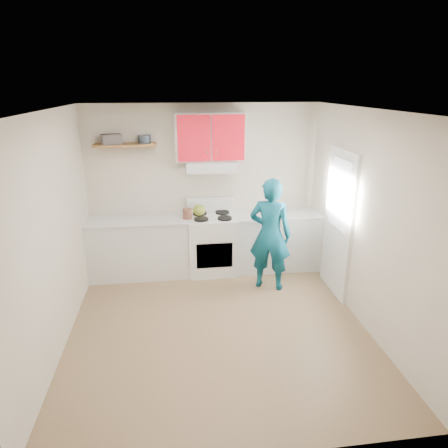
{
  "coord_description": "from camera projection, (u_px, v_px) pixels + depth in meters",
  "views": [
    {
      "loc": [
        -0.5,
        -4.27,
        2.85
      ],
      "look_at": [
        0.15,
        0.55,
        1.15
      ],
      "focal_mm": 32.01,
      "sensor_mm": 36.0,
      "label": 1
    }
  ],
  "objects": [
    {
      "name": "tin",
      "position": [
        144.0,
        139.0,
        5.87
      ],
      "size": [
        0.24,
        0.24,
        0.12
      ],
      "primitive_type": "cylinder",
      "rotation": [
        0.0,
        0.0,
        -0.33
      ],
      "color": "#333D4C",
      "rests_on": "shelf"
    },
    {
      "name": "cutting_board",
      "position": [
        268.0,
        215.0,
        6.3
      ],
      "size": [
        0.3,
        0.25,
        0.02
      ],
      "primitive_type": "cube",
      "rotation": [
        0.0,
        0.0,
        0.24
      ],
      "color": "olive",
      "rests_on": "counter_right"
    },
    {
      "name": "person",
      "position": [
        270.0,
        235.0,
        5.7
      ],
      "size": [
        0.71,
        0.61,
        1.65
      ],
      "primitive_type": "imported",
      "rotation": [
        0.0,
        0.0,
        2.72
      ],
      "color": "#0A4D62",
      "rests_on": "floor"
    },
    {
      "name": "left_wall",
      "position": [
        53.0,
        235.0,
        4.34
      ],
      "size": [
        0.04,
        3.8,
        2.6
      ],
      "primitive_type": "cube",
      "color": "beige",
      "rests_on": "floor"
    },
    {
      "name": "crock",
      "position": [
        187.0,
        214.0,
        6.07
      ],
      "size": [
        0.19,
        0.19,
        0.17
      ],
      "primitive_type": "cylinder",
      "rotation": [
        0.0,
        0.0,
        -0.43
      ],
      "color": "brown",
      "rests_on": "counter_left"
    },
    {
      "name": "shelf",
      "position": [
        125.0,
        145.0,
        5.82
      ],
      "size": [
        0.9,
        0.3,
        0.04
      ],
      "primitive_type": "cube",
      "color": "brown",
      "rests_on": "back_wall"
    },
    {
      "name": "door",
      "position": [
        338.0,
        224.0,
        5.54
      ],
      "size": [
        0.05,
        0.85,
        2.05
      ],
      "primitive_type": "cube",
      "color": "white",
      "rests_on": "floor"
    },
    {
      "name": "books",
      "position": [
        111.0,
        139.0,
        5.74
      ],
      "size": [
        0.32,
        0.27,
        0.14
      ],
      "primitive_type": "cube",
      "rotation": [
        0.0,
        0.0,
        0.31
      ],
      "color": "#423A3C",
      "rests_on": "shelf"
    },
    {
      "name": "ceiling",
      "position": [
        217.0,
        110.0,
        4.14
      ],
      "size": [
        3.6,
        3.8,
        0.04
      ],
      "primitive_type": "cube",
      "color": "white",
      "rests_on": "floor"
    },
    {
      "name": "back_wall",
      "position": [
        203.0,
        188.0,
        6.35
      ],
      "size": [
        3.6,
        0.04,
        2.6
      ],
      "primitive_type": "cube",
      "color": "beige",
      "rests_on": "floor"
    },
    {
      "name": "silicone_mat",
      "position": [
        294.0,
        215.0,
        6.29
      ],
      "size": [
        0.34,
        0.29,
        0.01
      ],
      "primitive_type": "cube",
      "rotation": [
        0.0,
        0.0,
        0.09
      ],
      "color": "red",
      "rests_on": "counter_right"
    },
    {
      "name": "counter_left",
      "position": [
        139.0,
        248.0,
        6.21
      ],
      "size": [
        1.52,
        0.6,
        0.9
      ],
      "primitive_type": "cube",
      "color": "silver",
      "rests_on": "floor"
    },
    {
      "name": "upper_cabinets",
      "position": [
        210.0,
        137.0,
        5.93
      ],
      "size": [
        1.02,
        0.33,
        0.7
      ],
      "primitive_type": "cube",
      "color": "red",
      "rests_on": "back_wall"
    },
    {
      "name": "kettle",
      "position": [
        199.0,
        210.0,
        6.21
      ],
      "size": [
        0.26,
        0.26,
        0.17
      ],
      "primitive_type": "ellipsoid",
      "rotation": [
        0.0,
        0.0,
        -0.4
      ],
      "color": "olive",
      "rests_on": "stove"
    },
    {
      "name": "stove",
      "position": [
        212.0,
        244.0,
        6.33
      ],
      "size": [
        0.76,
        0.65,
        0.92
      ],
      "primitive_type": "cube",
      "color": "white",
      "rests_on": "floor"
    },
    {
      "name": "range_hood",
      "position": [
        211.0,
        166.0,
        6.02
      ],
      "size": [
        0.76,
        0.44,
        0.15
      ],
      "primitive_type": "cube",
      "color": "silver",
      "rests_on": "back_wall"
    },
    {
      "name": "floor",
      "position": [
        218.0,
        325.0,
        5.0
      ],
      "size": [
        3.8,
        3.8,
        0.0
      ],
      "primitive_type": "plane",
      "color": "brown",
      "rests_on": "ground"
    },
    {
      "name": "front_wall",
      "position": [
        249.0,
        319.0,
        2.79
      ],
      "size": [
        3.6,
        0.04,
        2.6
      ],
      "primitive_type": "cube",
      "color": "beige",
      "rests_on": "floor"
    },
    {
      "name": "door_glass",
      "position": [
        340.0,
        194.0,
        5.39
      ],
      "size": [
        0.01,
        0.55,
        0.95
      ],
      "primitive_type": "cube",
      "color": "white",
      "rests_on": "door"
    },
    {
      "name": "counter_right",
      "position": [
        276.0,
        241.0,
        6.49
      ],
      "size": [
        1.32,
        0.6,
        0.9
      ],
      "primitive_type": "cube",
      "color": "silver",
      "rests_on": "floor"
    },
    {
      "name": "right_wall",
      "position": [
        366.0,
        221.0,
        4.79
      ],
      "size": [
        0.04,
        3.8,
        2.6
      ],
      "primitive_type": "cube",
      "color": "beige",
      "rests_on": "floor"
    }
  ]
}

